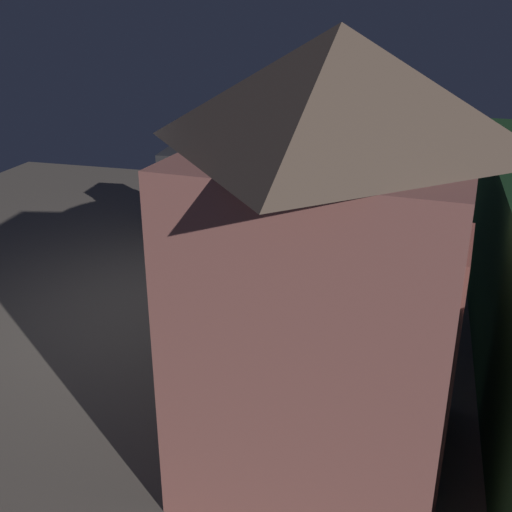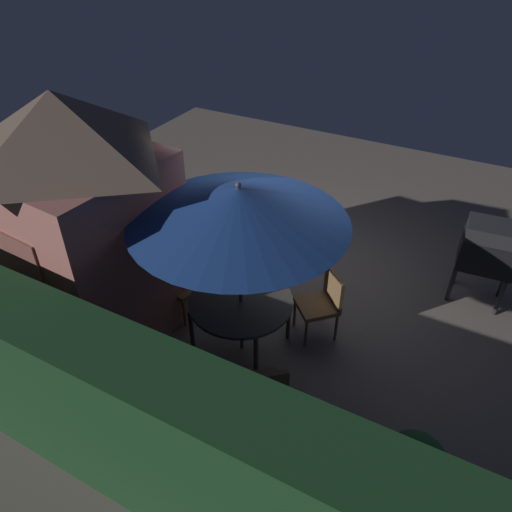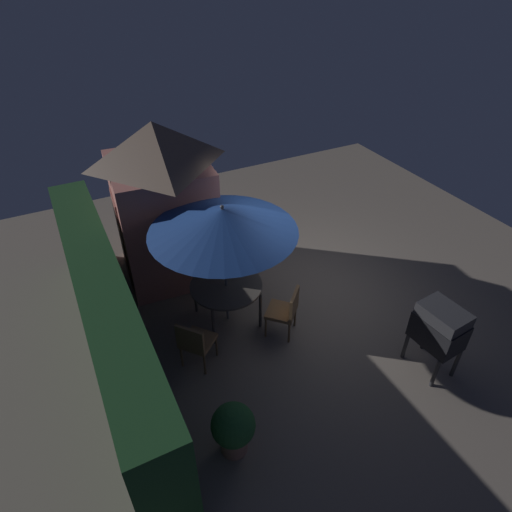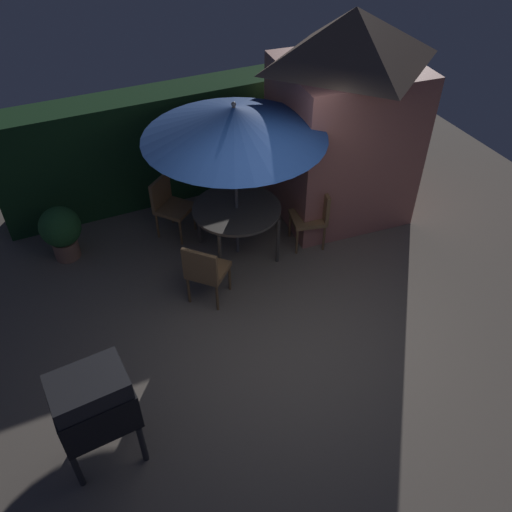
{
  "view_description": "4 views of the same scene",
  "coord_description": "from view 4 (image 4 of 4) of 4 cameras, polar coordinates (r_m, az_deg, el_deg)",
  "views": [
    {
      "loc": [
        5.56,
        2.54,
        3.12
      ],
      "look_at": [
        0.32,
        1.09,
        0.88
      ],
      "focal_mm": 43.37,
      "sensor_mm": 36.0,
      "label": 1
    },
    {
      "loc": [
        -2.16,
        5.23,
        4.47
      ],
      "look_at": [
        0.04,
        1.17,
        1.12
      ],
      "focal_mm": 34.15,
      "sensor_mm": 36.0,
      "label": 2
    },
    {
      "loc": [
        -5.16,
        3.65,
        5.43
      ],
      "look_at": [
        0.2,
        0.93,
        1.02
      ],
      "focal_mm": 30.5,
      "sensor_mm": 36.0,
      "label": 3
    },
    {
      "loc": [
        -2.16,
        -3.86,
        4.96
      ],
      "look_at": [
        -0.18,
        0.53,
        0.81
      ],
      "focal_mm": 37.18,
      "sensor_mm": 36.0,
      "label": 4
    }
  ],
  "objects": [
    {
      "name": "ground_plane",
      "position": [
        6.65,
        3.36,
        -7.6
      ],
      "size": [
        11.0,
        11.0,
        0.0
      ],
      "primitive_type": "plane",
      "color": "#6B6056"
    },
    {
      "name": "hedge_backdrop",
      "position": [
        8.69,
        -7.12,
        12.37
      ],
      "size": [
        5.91,
        0.65,
        1.74
      ],
      "color": "#193D1E",
      "rests_on": "ground"
    },
    {
      "name": "garden_shed",
      "position": [
        7.9,
        9.44,
        14.56
      ],
      "size": [
        2.06,
        1.92,
        3.02
      ],
      "color": "#B26B60",
      "rests_on": "ground"
    },
    {
      "name": "patio_table",
      "position": [
        7.24,
        -2.08,
        4.82
      ],
      "size": [
        1.21,
        1.21,
        0.78
      ],
      "color": "#47423D",
      "rests_on": "ground"
    },
    {
      "name": "patio_umbrella",
      "position": [
        6.56,
        -2.36,
        14.19
      ],
      "size": [
        2.3,
        2.3,
        2.29
      ],
      "color": "#4C4C51",
      "rests_on": "ground"
    },
    {
      "name": "bbq_grill",
      "position": [
        5.15,
        -17.06,
        -14.94
      ],
      "size": [
        0.74,
        0.56,
        1.2
      ],
      "color": "black",
      "rests_on": "ground"
    },
    {
      "name": "chair_near_shed",
      "position": [
        7.57,
        6.25,
        4.58
      ],
      "size": [
        0.56,
        0.55,
        0.9
      ],
      "color": "olive",
      "rests_on": "ground"
    },
    {
      "name": "chair_far_side",
      "position": [
        7.83,
        -9.34,
        5.63
      ],
      "size": [
        0.65,
        0.65,
        0.9
      ],
      "color": "olive",
      "rests_on": "ground"
    },
    {
      "name": "chair_toward_hedge",
      "position": [
        6.63,
        -5.5,
        -1.51
      ],
      "size": [
        0.65,
        0.65,
        0.9
      ],
      "color": "olive",
      "rests_on": "ground"
    },
    {
      "name": "potted_plant_by_shed",
      "position": [
        7.79,
        -20.24,
        2.6
      ],
      "size": [
        0.57,
        0.57,
        0.81
      ],
      "color": "#936651",
      "rests_on": "ground"
    }
  ]
}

